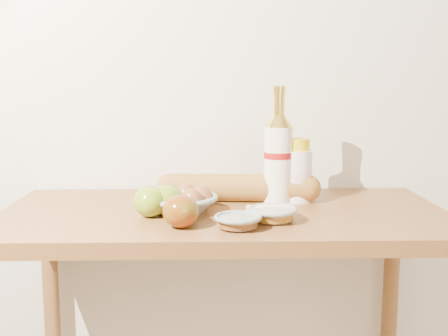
{
  "coord_description": "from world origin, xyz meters",
  "views": [
    {
      "loc": [
        -0.03,
        -0.3,
        1.25
      ],
      "look_at": [
        0.0,
        1.15,
        1.02
      ],
      "focal_mm": 45.0,
      "sensor_mm": 36.0,
      "label": 1
    }
  ],
  "objects_px": {
    "table": "(224,254)",
    "cream_bottle": "(296,172)",
    "baguette": "(238,188)",
    "egg_bowl": "(182,201)",
    "bourbon_bottle": "(278,156)"
  },
  "relations": [
    {
      "from": "cream_bottle",
      "to": "baguette",
      "type": "relative_size",
      "value": 0.38
    },
    {
      "from": "egg_bowl",
      "to": "bourbon_bottle",
      "type": "bearing_deg",
      "value": 21.58
    },
    {
      "from": "cream_bottle",
      "to": "table",
      "type": "bearing_deg",
      "value": -153.92
    },
    {
      "from": "table",
      "to": "egg_bowl",
      "type": "relative_size",
      "value": 4.83
    },
    {
      "from": "egg_bowl",
      "to": "table",
      "type": "bearing_deg",
      "value": 5.99
    },
    {
      "from": "cream_bottle",
      "to": "baguette",
      "type": "xyz_separation_m",
      "value": [
        -0.17,
        0.0,
        -0.04
      ]
    },
    {
      "from": "cream_bottle",
      "to": "bourbon_bottle",
      "type": "bearing_deg",
      "value": -164.58
    },
    {
      "from": "cream_bottle",
      "to": "egg_bowl",
      "type": "height_order",
      "value": "cream_bottle"
    },
    {
      "from": "cream_bottle",
      "to": "baguette",
      "type": "distance_m",
      "value": 0.17
    },
    {
      "from": "table",
      "to": "egg_bowl",
      "type": "bearing_deg",
      "value": -174.01
    },
    {
      "from": "table",
      "to": "baguette",
      "type": "relative_size",
      "value": 2.5
    },
    {
      "from": "table",
      "to": "cream_bottle",
      "type": "bearing_deg",
      "value": 27.82
    },
    {
      "from": "cream_bottle",
      "to": "egg_bowl",
      "type": "distance_m",
      "value": 0.35
    },
    {
      "from": "table",
      "to": "bourbon_bottle",
      "type": "distance_m",
      "value": 0.32
    },
    {
      "from": "table",
      "to": "baguette",
      "type": "bearing_deg",
      "value": 68.09
    }
  ]
}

